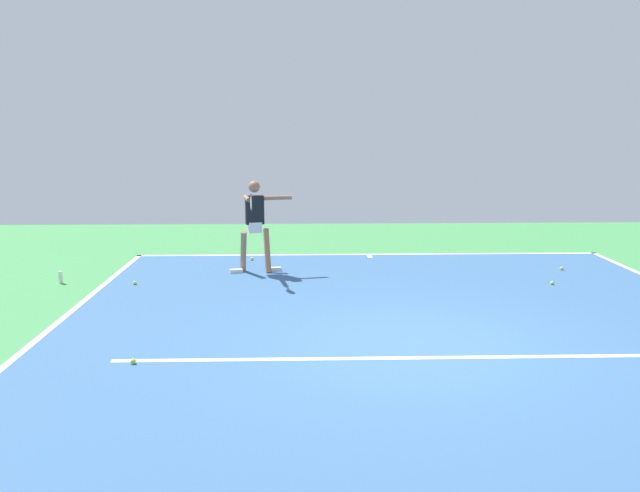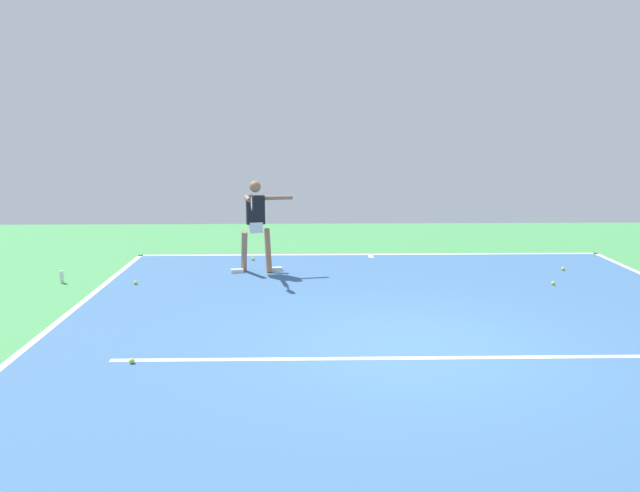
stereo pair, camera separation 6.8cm
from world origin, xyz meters
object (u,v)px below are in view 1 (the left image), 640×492
(tennis_ball_by_baseline, at_px, (135,283))
(tennis_ball_far_corner, at_px, (252,259))
(tennis_ball_near_player, at_px, (133,361))
(water_bottle, at_px, (61,277))
(tennis_ball_by_sideline, at_px, (552,283))
(tennis_player, at_px, (255,220))
(tennis_ball_centre_court, at_px, (562,268))

(tennis_ball_by_baseline, distance_m, tennis_ball_far_corner, 2.80)
(tennis_ball_near_player, distance_m, water_bottle, 4.66)
(water_bottle, bearing_deg, tennis_ball_near_player, 119.18)
(tennis_ball_by_sideline, distance_m, water_bottle, 8.68)
(tennis_player, height_order, tennis_ball_centre_court, tennis_player)
(tennis_ball_by_baseline, relative_size, tennis_ball_by_sideline, 1.00)
(tennis_ball_near_player, distance_m, tennis_ball_far_corner, 6.06)
(tennis_ball_near_player, distance_m, tennis_ball_by_sideline, 7.40)
(tennis_ball_centre_court, distance_m, tennis_ball_by_sideline, 1.32)
(tennis_ball_by_baseline, xyz_separation_m, tennis_ball_by_sideline, (-7.34, 0.21, 0.00))
(tennis_ball_centre_court, xyz_separation_m, tennis_ball_by_sideline, (0.62, 1.16, 0.00))
(tennis_ball_by_sideline, bearing_deg, tennis_ball_by_baseline, -1.68)
(tennis_ball_near_player, relative_size, tennis_ball_far_corner, 1.00)
(tennis_ball_by_baseline, distance_m, water_bottle, 1.34)
(tennis_ball_far_corner, bearing_deg, tennis_player, 98.24)
(tennis_ball_centre_court, distance_m, water_bottle, 9.33)
(tennis_ball_by_sideline, relative_size, water_bottle, 0.30)
(tennis_ball_near_player, xyz_separation_m, tennis_ball_far_corner, (-0.97, -5.98, 0.00))
(tennis_ball_centre_court, relative_size, tennis_ball_far_corner, 1.00)
(tennis_ball_by_baseline, height_order, tennis_ball_far_corner, same)
(tennis_player, bearing_deg, tennis_ball_by_sideline, 156.43)
(tennis_ball_near_player, height_order, tennis_ball_far_corner, same)
(tennis_player, bearing_deg, tennis_ball_near_player, 65.67)
(tennis_ball_by_baseline, height_order, water_bottle, water_bottle)
(tennis_ball_near_player, bearing_deg, tennis_player, -103.08)
(tennis_player, distance_m, tennis_ball_near_player, 5.09)
(tennis_player, relative_size, tennis_ball_by_baseline, 26.60)
(tennis_player, xyz_separation_m, tennis_ball_by_baseline, (2.07, 0.94, -0.97))
(tennis_player, distance_m, tennis_ball_by_baseline, 2.47)
(water_bottle, bearing_deg, tennis_ball_centre_court, -175.05)
(tennis_ball_by_sideline, height_order, water_bottle, water_bottle)
(tennis_player, height_order, tennis_ball_near_player, tennis_player)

